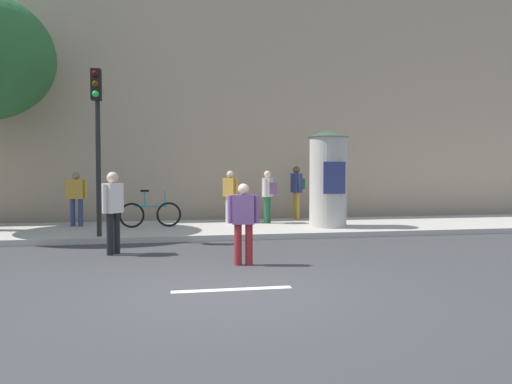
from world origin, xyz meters
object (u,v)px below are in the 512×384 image
at_px(poster_column, 328,178).
at_px(pedestrian_near_pole, 231,192).
at_px(pedestrian_in_dark_shirt, 268,192).
at_px(pedestrian_tallest, 243,218).
at_px(pedestrian_in_red_top, 113,206).
at_px(traffic_light, 97,124).
at_px(bicycle_leaning, 150,214).
at_px(pedestrian_with_bag, 297,187).
at_px(pedestrian_in_light_jacket, 77,194).

relative_size(poster_column, pedestrian_near_pole, 1.72).
bearing_deg(pedestrian_in_dark_shirt, pedestrian_near_pole, 162.34).
bearing_deg(pedestrian_tallest, pedestrian_in_red_top, 147.18).
height_order(traffic_light, bicycle_leaning, traffic_light).
relative_size(poster_column, pedestrian_in_dark_shirt, 1.72).
height_order(pedestrian_in_red_top, pedestrian_tallest, pedestrian_in_red_top).
bearing_deg(pedestrian_in_red_top, pedestrian_with_bag, 43.32).
bearing_deg(pedestrian_in_dark_shirt, bicycle_leaning, -172.09).
height_order(pedestrian_near_pole, bicycle_leaning, pedestrian_near_pole).
xyz_separation_m(poster_column, pedestrian_with_bag, (-0.33, 2.23, -0.34)).
bearing_deg(pedestrian_in_light_jacket, pedestrian_in_dark_shirt, -2.07).
relative_size(traffic_light, pedestrian_in_dark_shirt, 2.49).
xyz_separation_m(traffic_light, pedestrian_tallest, (3.09, -3.42, -2.03)).
bearing_deg(traffic_light, pedestrian_in_dark_shirt, 26.27).
bearing_deg(pedestrian_with_bag, pedestrian_in_red_top, -136.68).
bearing_deg(pedestrian_in_light_jacket, pedestrian_with_bag, 6.30).
xyz_separation_m(poster_column, pedestrian_in_light_jacket, (-7.26, 1.46, -0.47)).
height_order(poster_column, pedestrian_near_pole, poster_column).
height_order(pedestrian_in_red_top, pedestrian_in_light_jacket, pedestrian_in_red_top).
xyz_separation_m(pedestrian_in_light_jacket, pedestrian_in_dark_shirt, (5.74, -0.21, 0.01)).
distance_m(pedestrian_in_light_jacket, pedestrian_with_bag, 6.98).
distance_m(pedestrian_in_red_top, pedestrian_in_dark_shirt, 5.91).
bearing_deg(pedestrian_tallest, pedestrian_in_light_jacket, 124.17).
distance_m(traffic_light, pedestrian_in_red_top, 2.65).
height_order(pedestrian_with_bag, bicycle_leaning, pedestrian_with_bag).
bearing_deg(pedestrian_in_light_jacket, pedestrian_near_pole, 1.91).
relative_size(pedestrian_with_bag, bicycle_leaning, 1.02).
distance_m(pedestrian_tallest, pedestrian_near_pole, 6.16).
xyz_separation_m(pedestrian_in_red_top, pedestrian_near_pole, (3.09, 4.49, 0.10)).
bearing_deg(pedestrian_with_bag, pedestrian_in_dark_shirt, -140.82).
bearing_deg(traffic_light, pedestrian_in_light_jacket, 110.72).
xyz_separation_m(pedestrian_in_red_top, pedestrian_tallest, (2.54, -1.64, -0.14)).
bearing_deg(traffic_light, pedestrian_in_red_top, -72.83).
distance_m(traffic_light, pedestrian_in_light_jacket, 3.28).
distance_m(pedestrian_in_light_jacket, bicycle_leaning, 2.34).
xyz_separation_m(pedestrian_in_light_jacket, bicycle_leaning, (2.15, -0.71, -0.57)).
distance_m(traffic_light, bicycle_leaning, 3.24).
bearing_deg(bicycle_leaning, pedestrian_near_pole, 19.29).
height_order(pedestrian_tallest, pedestrian_in_dark_shirt, pedestrian_in_dark_shirt).
bearing_deg(traffic_light, pedestrian_near_pole, 36.73).
bearing_deg(traffic_light, bicycle_leaning, 57.47).
bearing_deg(pedestrian_in_light_jacket, pedestrian_tallest, -55.83).
relative_size(pedestrian_in_red_top, pedestrian_in_light_jacket, 1.09).
height_order(pedestrian_tallest, pedestrian_with_bag, pedestrian_with_bag).
distance_m(traffic_light, pedestrian_with_bag, 7.03).
xyz_separation_m(pedestrian_in_light_jacket, pedestrian_near_pole, (4.61, 0.15, 0.02)).
bearing_deg(pedestrian_in_red_top, bicycle_leaning, 80.10).
bearing_deg(poster_column, pedestrian_near_pole, 148.65).
height_order(pedestrian_in_dark_shirt, bicycle_leaning, pedestrian_in_dark_shirt).
relative_size(pedestrian_in_dark_shirt, pedestrian_with_bag, 0.91).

